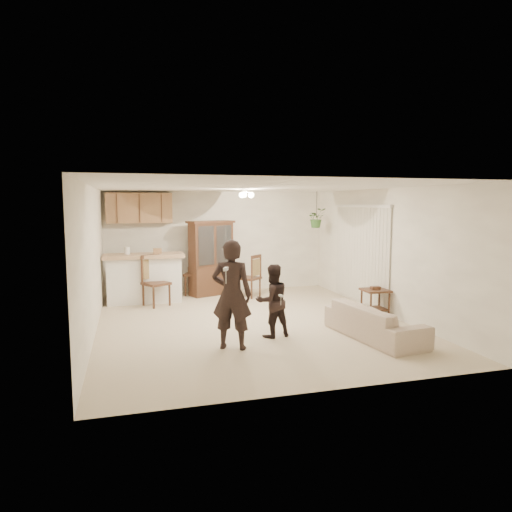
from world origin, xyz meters
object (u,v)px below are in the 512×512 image
object	(u,v)px
chair_bar	(156,292)
chair_hutch_left	(197,282)
sofa	(375,316)
adult	(232,290)
chair_hutch_right	(249,285)
side_table	(375,302)
child	(272,297)
china_hutch	(211,258)

from	to	relation	value
chair_bar	chair_hutch_left	world-z (taller)	chair_hutch_left
chair_bar	sofa	bearing A→B (deg)	-75.73
adult	chair_hutch_right	distance (m)	3.94
side_table	chair_hutch_left	xyz separation A→B (m)	(-3.08, 3.03, 0.05)
chair_hutch_left	sofa	bearing A→B (deg)	-35.18
child	side_table	bearing A→B (deg)	-172.97
sofa	chair_bar	distance (m)	4.75
sofa	chair_bar	world-z (taller)	chair_bar
chair_hutch_left	adult	bearing A→B (deg)	-64.06
chair_hutch_right	adult	bearing A→B (deg)	28.82
child	chair_hutch_left	bearing A→B (deg)	-90.98
child	chair_hutch_right	xyz separation A→B (m)	(0.46, 3.25, -0.39)
sofa	chair_hutch_left	bearing A→B (deg)	20.21
chair_hutch_right	chair_hutch_left	bearing A→B (deg)	-68.77
child	chair_bar	size ratio (longest dim) A/B	1.23
child	side_table	xyz separation A→B (m)	(2.37, 0.79, -0.40)
china_hutch	chair_hutch_right	distance (m)	1.14
sofa	chair_bar	size ratio (longest dim) A/B	1.70
sofa	adult	world-z (taller)	adult
china_hutch	chair_hutch_left	bearing A→B (deg)	149.73
chair_bar	adult	bearing A→B (deg)	-104.16
adult	child	bearing A→B (deg)	-126.62
child	side_table	world-z (taller)	child
sofa	chair_hutch_right	xyz separation A→B (m)	(-1.13, 3.78, -0.08)
adult	chair_hutch_left	size ratio (longest dim) A/B	1.56
sofa	chair_hutch_right	world-z (taller)	chair_hutch_right
adult	chair_hutch_right	bearing A→B (deg)	-84.31
china_hutch	chair_hutch_left	size ratio (longest dim) A/B	1.55
adult	side_table	world-z (taller)	adult
child	chair_hutch_left	size ratio (longest dim) A/B	1.17
sofa	chair_hutch_left	xyz separation A→B (m)	(-2.30, 4.35, -0.04)
adult	sofa	bearing A→B (deg)	-157.93
chair_hutch_left	chair_hutch_right	xyz separation A→B (m)	(1.16, -0.57, -0.04)
child	side_table	distance (m)	2.53
chair_hutch_left	side_table	bearing A→B (deg)	-17.60
china_hutch	side_table	size ratio (longest dim) A/B	3.03
side_table	chair_bar	size ratio (longest dim) A/B	0.54
sofa	side_table	world-z (taller)	sofa
chair_bar	chair_hutch_right	size ratio (longest dim) A/B	1.09
child	chair_hutch_left	xyz separation A→B (m)	(-0.70, 3.82, -0.35)
adult	chair_hutch_right	size ratio (longest dim) A/B	1.78
child	chair_bar	xyz separation A→B (m)	(-1.72, 2.88, -0.36)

